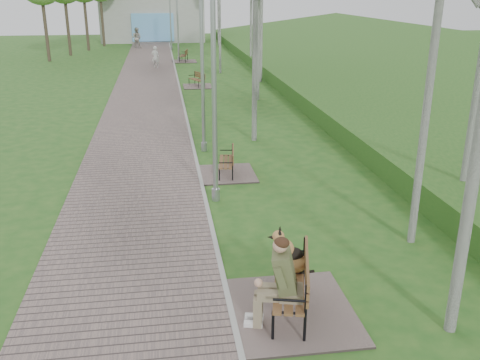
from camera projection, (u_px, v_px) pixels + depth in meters
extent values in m
cube|color=#675653|center=(146.00, 95.00, 26.69)|extent=(3.50, 67.00, 0.04)
cube|color=#999993|center=(181.00, 94.00, 26.93)|extent=(0.10, 67.00, 0.05)
cube|color=#4A7329|center=(419.00, 94.00, 27.18)|extent=(14.00, 70.00, 1.60)
cube|color=#9E9E99|center=(153.00, 20.00, 53.51)|extent=(10.00, 5.00, 4.00)
cube|color=#62A1DB|center=(153.00, 27.00, 51.26)|extent=(4.00, 0.20, 2.60)
cube|color=#675653|center=(291.00, 311.00, 8.88)|extent=(2.05, 2.28, 0.04)
cube|color=brown|center=(289.00, 285.00, 8.71)|extent=(0.91, 1.78, 0.05)
cube|color=brown|center=(307.00, 269.00, 8.58)|extent=(0.46, 1.67, 0.38)
cube|color=#675653|center=(228.00, 174.00, 15.42)|extent=(1.56, 1.73, 0.04)
cube|color=brown|center=(226.00, 162.00, 15.29)|extent=(0.56, 1.34, 0.03)
cube|color=brown|center=(233.00, 154.00, 15.22)|extent=(0.21, 1.29, 0.29)
cube|color=#675653|center=(198.00, 86.00, 29.13)|extent=(1.53, 1.70, 0.04)
cube|color=brown|center=(197.00, 80.00, 29.00)|extent=(0.84, 1.33, 0.03)
cube|color=brown|center=(200.00, 75.00, 29.02)|extent=(0.52, 1.19, 0.28)
cube|color=#675653|center=(184.00, 61.00, 39.02)|extent=(1.75, 1.94, 0.04)
cube|color=brown|center=(183.00, 56.00, 38.87)|extent=(0.67, 1.51, 0.04)
cube|color=brown|center=(186.00, 52.00, 38.78)|extent=(0.27, 1.44, 0.32)
cylinder|color=#989BA0|center=(216.00, 194.00, 13.51)|extent=(0.21, 0.21, 0.31)
cylinder|color=#989BA0|center=(214.00, 99.00, 12.68)|extent=(0.12, 0.12, 5.20)
cylinder|color=#989BA0|center=(204.00, 147.00, 17.62)|extent=(0.19, 0.19, 0.29)
cylinder|color=#989BA0|center=(203.00, 77.00, 16.85)|extent=(0.12, 0.12, 4.83)
cylinder|color=#989BA0|center=(179.00, 59.00, 39.34)|extent=(0.21, 0.21, 0.31)
cylinder|color=#989BA0|center=(178.00, 25.00, 38.52)|extent=(0.12, 0.12, 5.16)
cylinder|color=#989BA0|center=(172.00, 48.00, 46.32)|extent=(0.19, 0.19, 0.29)
cylinder|color=#989BA0|center=(171.00, 21.00, 45.55)|extent=(0.12, 0.12, 4.81)
imported|color=white|center=(155.00, 57.00, 35.63)|extent=(0.62, 0.52, 1.45)
imported|color=gray|center=(137.00, 38.00, 47.36)|extent=(1.07, 0.97, 1.79)
cylinder|color=silver|center=(258.00, 16.00, 24.42)|extent=(0.20, 0.20, 7.77)
cylinder|color=silver|center=(220.00, 17.00, 32.66)|extent=(0.15, 0.15, 6.81)
cylinder|color=silver|center=(251.00, 2.00, 34.77)|extent=(0.17, 0.17, 8.44)
cylinder|color=silver|center=(218.00, 7.00, 48.92)|extent=(0.16, 0.16, 6.87)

